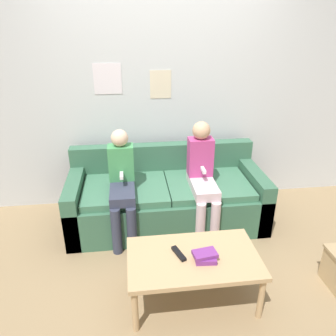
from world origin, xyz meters
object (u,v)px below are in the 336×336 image
(couch, at_px, (166,198))
(coffee_table, at_px, (193,261))
(person_left, at_px, (122,182))
(tv_remote, at_px, (179,254))
(person_right, at_px, (202,174))

(couch, height_order, coffee_table, couch)
(person_left, bearing_deg, coffee_table, -60.31)
(couch, relative_size, person_left, 1.88)
(couch, bearing_deg, tv_remote, -92.01)
(person_left, height_order, tv_remote, person_left)
(person_left, bearing_deg, person_right, 0.62)
(person_right, height_order, tv_remote, person_right)
(person_left, distance_m, tv_remote, 0.98)
(couch, relative_size, coffee_table, 2.04)
(person_left, xyz_separation_m, person_right, (0.78, 0.01, 0.03))
(coffee_table, xyz_separation_m, person_left, (-0.51, 0.90, 0.24))
(coffee_table, relative_size, tv_remote, 5.60)
(couch, xyz_separation_m, person_left, (-0.45, -0.20, 0.32))
(coffee_table, bearing_deg, person_left, 119.69)
(person_right, relative_size, tv_remote, 6.36)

